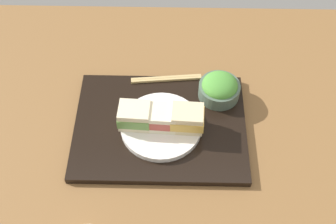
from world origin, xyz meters
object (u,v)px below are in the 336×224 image
object	(u,v)px
sandwich_near	(187,119)
salad_bowl	(219,88)
sandwich_middle	(161,118)
sandwich_far	(134,116)
chopsticks_pair	(166,79)
sandwich_plate	(161,126)

from	to	relation	value
sandwich_near	salad_bowl	bearing A→B (deg)	-127.01
sandwich_middle	salad_bowl	xyz separation A→B (cm)	(-14.97, -10.93, -1.30)
sandwich_middle	salad_bowl	world-z (taller)	sandwich_middle
sandwich_near	sandwich_far	xyz separation A→B (cm)	(12.96, -0.67, -0.09)
sandwich_middle	salad_bowl	distance (cm)	18.58
sandwich_middle	chopsticks_pair	size ratio (longest dim) A/B	0.43
sandwich_near	sandwich_far	bearing A→B (deg)	-2.95
sandwich_plate	salad_bowl	world-z (taller)	salad_bowl
sandwich_middle	chopsticks_pair	world-z (taller)	sandwich_middle
chopsticks_pair	sandwich_near	bearing A→B (deg)	108.60
sandwich_far	chopsticks_pair	xyz separation A→B (cm)	(-7.41, -15.82, -4.11)
sandwich_middle	sandwich_plate	bearing A→B (deg)	26.57
salad_bowl	sandwich_middle	bearing A→B (deg)	36.13
sandwich_plate	salad_bowl	xyz separation A→B (cm)	(-14.97, -10.93, 2.16)
sandwich_middle	sandwich_far	distance (cm)	6.49
salad_bowl	sandwich_near	bearing A→B (deg)	52.99
salad_bowl	chopsticks_pair	world-z (taller)	salad_bowl
sandwich_near	chopsticks_pair	distance (cm)	17.89
chopsticks_pair	salad_bowl	bearing A→B (deg)	159.61
chopsticks_pair	sandwich_plate	bearing A→B (deg)	86.70
sandwich_plate	chopsticks_pair	size ratio (longest dim) A/B	1.06
sandwich_plate	sandwich_far	size ratio (longest dim) A/B	2.51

